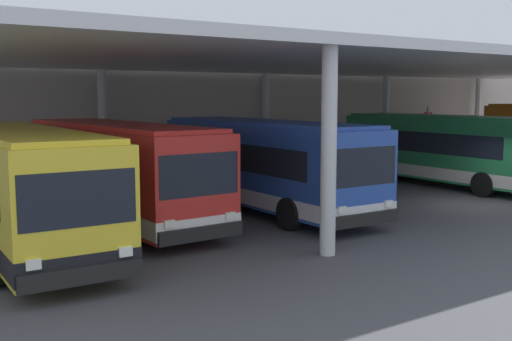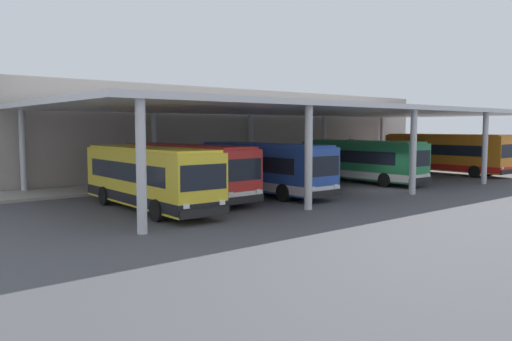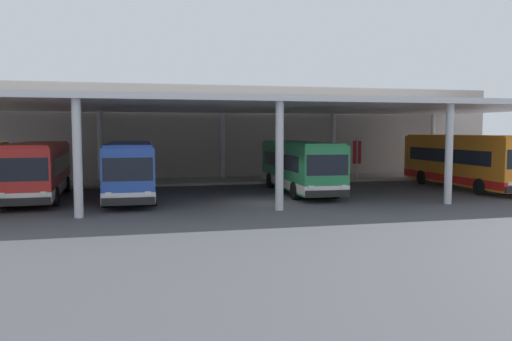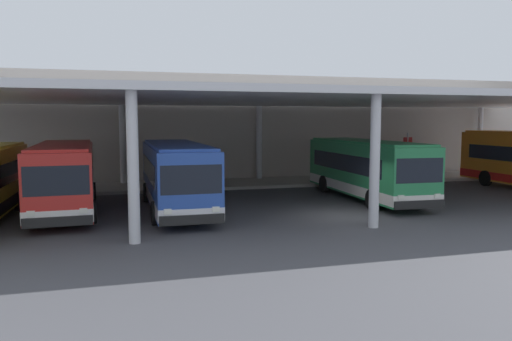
{
  "view_description": "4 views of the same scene",
  "coord_description": "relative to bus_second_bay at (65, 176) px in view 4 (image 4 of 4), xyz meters",
  "views": [
    {
      "loc": [
        -19.34,
        -14.19,
        4.03
      ],
      "look_at": [
        -6.85,
        4.32,
        1.32
      ],
      "focal_mm": 43.1,
      "sensor_mm": 36.0,
      "label": 1
    },
    {
      "loc": [
        -27.62,
        -20.46,
        4.16
      ],
      "look_at": [
        -7.28,
        4.01,
        1.46
      ],
      "focal_mm": 35.63,
      "sensor_mm": 36.0,
      "label": 2
    },
    {
      "loc": [
        -6.83,
        -26.11,
        3.86
      ],
      "look_at": [
        0.22,
        3.26,
        1.49
      ],
      "focal_mm": 35.81,
      "sensor_mm": 36.0,
      "label": 3
    },
    {
      "loc": [
        -9.92,
        -19.93,
        4.24
      ],
      "look_at": [
        -2.72,
        4.9,
        1.64
      ],
      "focal_mm": 34.94,
      "sensor_mm": 36.0,
      "label": 4
    }
  ],
  "objects": [
    {
      "name": "bus_second_bay",
      "position": [
        0.0,
        0.0,
        0.0
      ],
      "size": [
        2.96,
        10.61,
        3.17
      ],
      "color": "red",
      "rests_on": "ground"
    },
    {
      "name": "bus_middle_bay",
      "position": [
        5.02,
        -1.01,
        0.0
      ],
      "size": [
        2.81,
        10.56,
        3.17
      ],
      "color": "#284CA8",
      "rests_on": "ground"
    },
    {
      "name": "banner_sign",
      "position": [
        22.3,
        6.37,
        0.32
      ],
      "size": [
        0.7,
        0.12,
        3.2
      ],
      "color": "#B2B2B7",
      "rests_on": "platform_kerb"
    },
    {
      "name": "trash_bin",
      "position": [
        18.15,
        7.19,
        -0.98
      ],
      "size": [
        0.52,
        0.52,
        0.98
      ],
      "color": "maroon",
      "rests_on": "platform_kerb"
    },
    {
      "name": "bus_far_bay",
      "position": [
        15.3,
        -0.44,
        0.0
      ],
      "size": [
        2.98,
        10.61,
        3.17
      ],
      "color": "#28844C",
      "rests_on": "ground"
    },
    {
      "name": "bench_waiting",
      "position": [
        20.23,
        7.25,
        -0.99
      ],
      "size": [
        1.8,
        0.45,
        0.92
      ],
      "color": "#383D47",
      "rests_on": "platform_kerb"
    },
    {
      "name": "canopy_shelter",
      "position": [
        12.08,
        0.93,
        3.63
      ],
      "size": [
        40.0,
        17.0,
        5.55
      ],
      "color": "silver",
      "rests_on": "ground"
    },
    {
      "name": "platform_kerb",
      "position": [
        12.08,
        7.18,
        -1.57
      ],
      "size": [
        42.0,
        4.5,
        0.18
      ],
      "primitive_type": "cube",
      "color": "#A39E93",
      "rests_on": "ground"
    },
    {
      "name": "ground_plane",
      "position": [
        12.08,
        -4.57,
        -1.66
      ],
      "size": [
        200.0,
        200.0,
        0.0
      ],
      "primitive_type": "plane",
      "color": "#47474C"
    },
    {
      "name": "station_building_facade",
      "position": [
        12.08,
        10.43,
        2.08
      ],
      "size": [
        48.0,
        1.6,
        7.47
      ],
      "primitive_type": "cube",
      "color": "#ADA399",
      "rests_on": "ground"
    }
  ]
}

